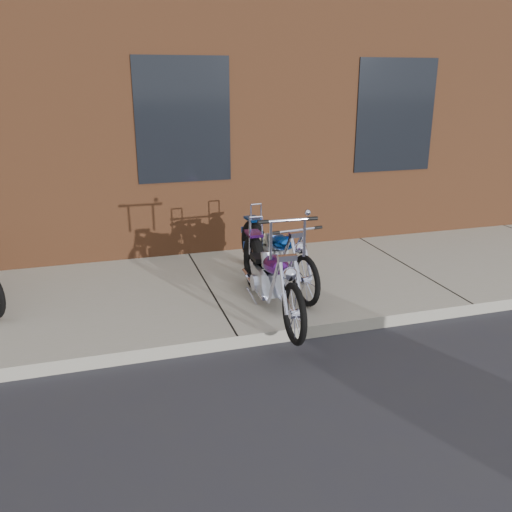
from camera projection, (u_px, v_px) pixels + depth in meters
name	position (u px, v px, depth m)	size (l,w,h in m)	color
ground	(238.00, 349.00, 5.87)	(120.00, 120.00, 0.00)	#27272E
sidewalk	(209.00, 292.00, 7.21)	(22.00, 3.00, 0.15)	#9F978E
building_brick	(142.00, 20.00, 11.89)	(22.00, 10.00, 8.00)	brown
chopper_purple	(271.00, 278.00, 6.34)	(0.56, 2.29, 1.28)	black
chopper_blue	(275.00, 255.00, 7.22)	(0.55, 2.20, 0.96)	black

